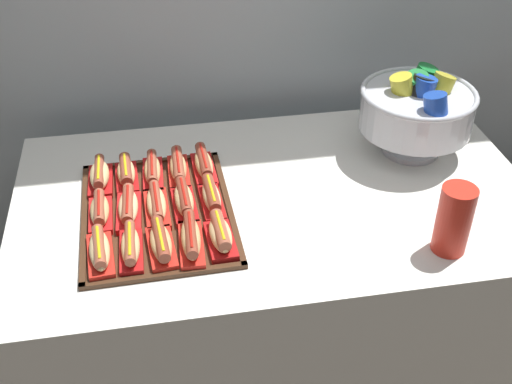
% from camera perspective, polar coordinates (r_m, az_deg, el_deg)
% --- Properties ---
extents(ground_plane, '(10.00, 10.00, 0.00)m').
position_cam_1_polar(ground_plane, '(2.35, 1.40, -14.95)').
color(ground_plane, '#4C4238').
extents(buffet_table, '(1.48, 0.87, 0.74)m').
position_cam_1_polar(buffet_table, '(2.06, 1.55, -8.06)').
color(buffet_table, white).
rests_on(buffet_table, ground_plane).
extents(serving_tray, '(0.41, 0.53, 0.01)m').
position_cam_1_polar(serving_tray, '(1.77, -8.72, -1.85)').
color(serving_tray, '#472B19').
rests_on(serving_tray, buffet_table).
extents(hot_dog_0, '(0.07, 0.17, 0.06)m').
position_cam_1_polar(hot_dog_0, '(1.63, -13.66, -5.11)').
color(hot_dog_0, red).
rests_on(hot_dog_0, serving_tray).
extents(hot_dog_1, '(0.06, 0.16, 0.06)m').
position_cam_1_polar(hot_dog_1, '(1.63, -11.04, -4.82)').
color(hot_dog_1, '#B21414').
rests_on(hot_dog_1, serving_tray).
extents(hot_dog_2, '(0.08, 0.17, 0.06)m').
position_cam_1_polar(hot_dog_2, '(1.63, -8.40, -4.51)').
color(hot_dog_2, red).
rests_on(hot_dog_2, serving_tray).
extents(hot_dog_3, '(0.07, 0.18, 0.06)m').
position_cam_1_polar(hot_dog_3, '(1.63, -5.78, -4.14)').
color(hot_dog_3, red).
rests_on(hot_dog_3, serving_tray).
extents(hot_dog_4, '(0.07, 0.16, 0.06)m').
position_cam_1_polar(hot_dog_4, '(1.63, -3.16, -3.82)').
color(hot_dog_4, '#B21414').
rests_on(hot_dog_4, serving_tray).
extents(hot_dog_5, '(0.06, 0.15, 0.06)m').
position_cam_1_polar(hot_dog_5, '(1.76, -13.65, -1.67)').
color(hot_dog_5, red).
rests_on(hot_dog_5, serving_tray).
extents(hot_dog_6, '(0.07, 0.17, 0.06)m').
position_cam_1_polar(hot_dog_6, '(1.76, -11.23, -1.39)').
color(hot_dog_6, red).
rests_on(hot_dog_6, serving_tray).
extents(hot_dog_7, '(0.07, 0.18, 0.06)m').
position_cam_1_polar(hot_dog_7, '(1.76, -8.80, -1.13)').
color(hot_dog_7, red).
rests_on(hot_dog_7, serving_tray).
extents(hot_dog_8, '(0.07, 0.17, 0.06)m').
position_cam_1_polar(hot_dog_8, '(1.76, -6.38, -0.76)').
color(hot_dog_8, '#B21414').
rests_on(hot_dog_8, serving_tray).
extents(hot_dog_9, '(0.06, 0.17, 0.06)m').
position_cam_1_polar(hot_dog_9, '(1.76, -3.96, -0.46)').
color(hot_dog_9, '#B21414').
rests_on(hot_dog_9, serving_tray).
extents(hot_dog_10, '(0.07, 0.16, 0.06)m').
position_cam_1_polar(hot_dog_10, '(1.90, -13.66, 1.39)').
color(hot_dog_10, '#B21414').
rests_on(hot_dog_10, serving_tray).
extents(hot_dog_11, '(0.07, 0.16, 0.06)m').
position_cam_1_polar(hot_dog_11, '(1.89, -11.41, 1.63)').
color(hot_dog_11, '#B21414').
rests_on(hot_dog_11, serving_tray).
extents(hot_dog_12, '(0.06, 0.18, 0.06)m').
position_cam_1_polar(hot_dog_12, '(1.89, -9.15, 1.85)').
color(hot_dog_12, red).
rests_on(hot_dog_12, serving_tray).
extents(hot_dog_13, '(0.06, 0.17, 0.06)m').
position_cam_1_polar(hot_dog_13, '(1.89, -6.89, 2.12)').
color(hot_dog_13, red).
rests_on(hot_dog_13, serving_tray).
extents(hot_dog_14, '(0.07, 0.17, 0.06)m').
position_cam_1_polar(hot_dog_14, '(1.90, -4.64, 2.43)').
color(hot_dog_14, red).
rests_on(hot_dog_14, serving_tray).
extents(punch_bowl, '(0.35, 0.35, 0.26)m').
position_cam_1_polar(punch_bowl, '(2.01, 14.10, 7.26)').
color(punch_bowl, silver).
rests_on(punch_bowl, buffet_table).
extents(cup_stack, '(0.09, 0.09, 0.19)m').
position_cam_1_polar(cup_stack, '(1.66, 17.12, -2.36)').
color(cup_stack, red).
rests_on(cup_stack, buffet_table).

